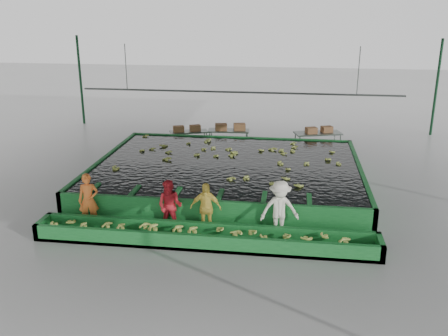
# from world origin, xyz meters

# --- Properties ---
(ground) EXTENTS (80.00, 80.00, 0.00)m
(ground) POSITION_xyz_m (0.00, 0.00, 0.00)
(ground) COLOR gray
(ground) RESTS_ON ground
(shed_roof) EXTENTS (20.00, 22.00, 0.04)m
(shed_roof) POSITION_xyz_m (0.00, 0.00, 5.00)
(shed_roof) COLOR gray
(shed_roof) RESTS_ON shed_posts
(shed_posts) EXTENTS (20.00, 22.00, 5.00)m
(shed_posts) POSITION_xyz_m (0.00, 0.00, 2.50)
(shed_posts) COLOR #10351C
(shed_posts) RESTS_ON ground
(flotation_tank) EXTENTS (10.00, 8.00, 0.90)m
(flotation_tank) POSITION_xyz_m (0.00, 1.50, 0.45)
(flotation_tank) COLOR #176828
(flotation_tank) RESTS_ON ground
(tank_water) EXTENTS (9.70, 7.70, 0.00)m
(tank_water) POSITION_xyz_m (0.00, 1.50, 0.85)
(tank_water) COLOR black
(tank_water) RESTS_ON flotation_tank
(sorting_trough) EXTENTS (10.00, 1.00, 0.50)m
(sorting_trough) POSITION_xyz_m (0.00, -3.60, 0.25)
(sorting_trough) COLOR #176828
(sorting_trough) RESTS_ON ground
(cableway_rail) EXTENTS (0.08, 0.08, 14.00)m
(cableway_rail) POSITION_xyz_m (0.00, 5.00, 3.00)
(cableway_rail) COLOR #59605B
(cableway_rail) RESTS_ON shed_roof
(rail_hanger_left) EXTENTS (0.04, 0.04, 2.00)m
(rail_hanger_left) POSITION_xyz_m (-5.00, 5.00, 4.00)
(rail_hanger_left) COLOR #59605B
(rail_hanger_left) RESTS_ON shed_roof
(rail_hanger_right) EXTENTS (0.04, 0.04, 2.00)m
(rail_hanger_right) POSITION_xyz_m (5.00, 5.00, 4.00)
(rail_hanger_right) COLOR #59605B
(rail_hanger_right) RESTS_ON shed_roof
(worker_a) EXTENTS (0.72, 0.58, 1.70)m
(worker_a) POSITION_xyz_m (-3.78, -2.80, 0.85)
(worker_a) COLOR orange
(worker_a) RESTS_ON ground
(worker_b) EXTENTS (0.86, 0.70, 1.61)m
(worker_b) POSITION_xyz_m (-1.19, -2.80, 0.81)
(worker_b) COLOR red
(worker_b) RESTS_ON ground
(worker_c) EXTENTS (0.95, 0.42, 1.60)m
(worker_c) POSITION_xyz_m (-0.09, -2.80, 0.80)
(worker_c) COLOR #F4D751
(worker_c) RESTS_ON ground
(worker_d) EXTENTS (1.27, 0.90, 1.77)m
(worker_d) POSITION_xyz_m (2.12, -2.80, 0.89)
(worker_d) COLOR white
(worker_d) RESTS_ON ground
(packing_table_left) EXTENTS (1.95, 1.29, 0.82)m
(packing_table_left) POSITION_xyz_m (-2.55, 6.43, 0.41)
(packing_table_left) COLOR #59605B
(packing_table_left) RESTS_ON ground
(packing_table_mid) EXTENTS (1.99, 0.87, 0.89)m
(packing_table_mid) POSITION_xyz_m (-0.64, 6.65, 0.45)
(packing_table_mid) COLOR #59605B
(packing_table_mid) RESTS_ON ground
(packing_table_right) EXTENTS (2.29, 1.42, 0.97)m
(packing_table_right) POSITION_xyz_m (3.57, 6.41, 0.49)
(packing_table_right) COLOR #59605B
(packing_table_right) RESTS_ON ground
(box_stack_left) EXTENTS (1.34, 0.82, 0.28)m
(box_stack_left) POSITION_xyz_m (-2.63, 6.38, 0.82)
(box_stack_left) COLOR brown
(box_stack_left) RESTS_ON packing_table_left
(box_stack_mid) EXTENTS (1.49, 0.67, 0.31)m
(box_stack_mid) POSITION_xyz_m (-0.56, 6.66, 0.89)
(box_stack_mid) COLOR brown
(box_stack_mid) RESTS_ON packing_table_mid
(box_stack_right) EXTENTS (1.32, 0.85, 0.28)m
(box_stack_right) POSITION_xyz_m (3.61, 6.39, 0.97)
(box_stack_right) COLOR brown
(box_stack_right) RESTS_ON packing_table_right
(floating_bananas) EXTENTS (9.16, 6.24, 0.12)m
(floating_bananas) POSITION_xyz_m (0.00, 2.30, 0.85)
(floating_bananas) COLOR #A6B74A
(floating_bananas) RESTS_ON tank_water
(trough_bananas) EXTENTS (9.30, 0.62, 0.12)m
(trough_bananas) POSITION_xyz_m (0.00, -3.60, 0.40)
(trough_bananas) COLOR #A6B74A
(trough_bananas) RESTS_ON sorting_trough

